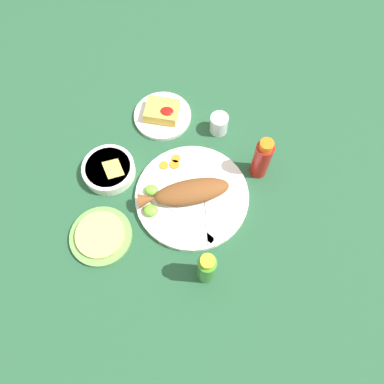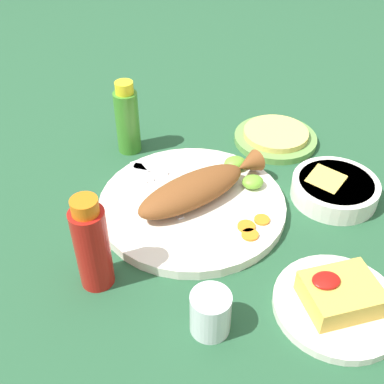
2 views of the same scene
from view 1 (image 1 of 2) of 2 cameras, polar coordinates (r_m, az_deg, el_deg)
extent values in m
plane|color=#235133|center=(1.07, 0.00, -0.84)|extent=(4.00, 4.00, 0.00)
cylinder|color=white|center=(1.07, 0.00, -0.64)|extent=(0.32, 0.32, 0.02)
ellipsoid|color=brown|center=(1.04, 0.00, 0.08)|extent=(0.22, 0.15, 0.05)
cone|color=brown|center=(1.03, -6.88, -1.16)|extent=(0.06, 0.06, 0.04)
cube|color=silver|center=(1.05, 2.22, -1.53)|extent=(0.04, 0.11, 0.00)
cube|color=silver|center=(1.02, 2.75, -6.32)|extent=(0.04, 0.07, 0.00)
cube|color=silver|center=(1.04, -2.24, -3.15)|extent=(0.10, 0.07, 0.00)
cube|color=silver|center=(1.02, 1.69, -6.32)|extent=(0.07, 0.05, 0.00)
cylinder|color=orange|center=(1.11, -2.43, 5.09)|extent=(0.03, 0.03, 0.00)
cylinder|color=orange|center=(1.10, -2.69, 4.22)|extent=(0.03, 0.03, 0.00)
cylinder|color=orange|center=(1.10, -4.31, 4.09)|extent=(0.03, 0.03, 0.00)
ellipsoid|color=#6BB233|center=(1.06, -6.21, 0.30)|extent=(0.04, 0.03, 0.02)
ellipsoid|color=#6BB233|center=(1.03, -6.31, -2.81)|extent=(0.04, 0.04, 0.02)
cylinder|color=#B21914|center=(1.07, 10.54, 4.83)|extent=(0.05, 0.05, 0.13)
cylinder|color=orange|center=(1.00, 11.29, 7.00)|extent=(0.04, 0.04, 0.02)
cylinder|color=#3D8428|center=(0.95, 2.21, -11.64)|extent=(0.05, 0.05, 0.13)
cylinder|color=yellow|center=(0.87, 2.38, -10.56)|extent=(0.04, 0.04, 0.02)
cylinder|color=silver|center=(1.16, 4.13, 10.30)|extent=(0.06, 0.06, 0.06)
cylinder|color=white|center=(1.18, 4.07, 9.81)|extent=(0.05, 0.05, 0.03)
cylinder|color=white|center=(1.21, -4.50, 11.49)|extent=(0.18, 0.18, 0.01)
cube|color=gold|center=(1.19, -4.59, 12.20)|extent=(0.10, 0.08, 0.04)
ellipsoid|color=#AD140F|center=(1.16, -3.82, 12.21)|extent=(0.04, 0.03, 0.01)
cylinder|color=white|center=(1.12, -12.54, 3.32)|extent=(0.15, 0.15, 0.04)
cylinder|color=olive|center=(1.11, -12.66, 3.60)|extent=(0.13, 0.13, 0.01)
cube|color=gold|center=(1.09, -11.43, 3.61)|extent=(0.09, 0.09, 0.02)
cylinder|color=#6B9E4C|center=(1.06, -13.68, -6.56)|extent=(0.17, 0.17, 0.01)
cylinder|color=#E0C666|center=(1.04, -13.84, -6.34)|extent=(0.13, 0.13, 0.01)
camera|label=2|loc=(1.12, 18.56, 40.90)|focal=45.00mm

